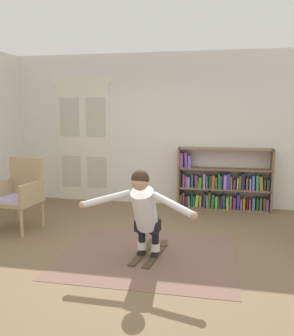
{
  "coord_description": "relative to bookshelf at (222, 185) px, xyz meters",
  "views": [
    {
      "loc": [
        1.1,
        -4.37,
        1.85
      ],
      "look_at": [
        0.12,
        0.44,
        1.05
      ],
      "focal_mm": 38.94,
      "sensor_mm": 36.0,
      "label": 1
    }
  ],
  "objects": [
    {
      "name": "wicker_chair",
      "position": [
        -3.07,
        -1.78,
        0.14
      ],
      "size": [
        0.67,
        0.67,
        1.1
      ],
      "color": "tan",
      "rests_on": "ground"
    },
    {
      "name": "double_door",
      "position": [
        -2.76,
        0.15,
        0.78
      ],
      "size": [
        1.22,
        0.05,
        2.45
      ],
      "color": "silver",
      "rests_on": "ground"
    },
    {
      "name": "ground_plane",
      "position": [
        -1.15,
        -2.39,
        -0.45
      ],
      "size": [
        7.2,
        7.2,
        0.0
      ],
      "primitive_type": "plane",
      "color": "brown"
    },
    {
      "name": "skis_pair",
      "position": [
        -0.9,
        -2.42,
        -0.42
      ],
      "size": [
        0.38,
        0.84,
        0.07
      ],
      "color": "#473723",
      "rests_on": "rug"
    },
    {
      "name": "person_skier",
      "position": [
        -0.93,
        -2.62,
        0.23
      ],
      "size": [
        1.43,
        0.71,
        1.08
      ],
      "color": "white",
      "rests_on": "skis_pair"
    },
    {
      "name": "rug",
      "position": [
        -0.91,
        -2.45,
        -0.44
      ],
      "size": [
        2.21,
        1.87,
        0.01
      ],
      "primitive_type": "cube",
      "color": "brown",
      "rests_on": "ground"
    },
    {
      "name": "back_wall",
      "position": [
        -1.15,
        0.21,
        1.0
      ],
      "size": [
        6.0,
        0.1,
        2.9
      ],
      "primitive_type": "cube",
      "color": "silver",
      "rests_on": "ground"
    },
    {
      "name": "bookshelf",
      "position": [
        0.0,
        0.0,
        0.0
      ],
      "size": [
        1.72,
        0.3,
        1.14
      ],
      "color": "#846149",
      "rests_on": "ground"
    }
  ]
}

